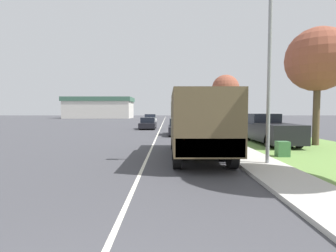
{
  "coord_description": "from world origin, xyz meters",
  "views": [
    {
      "loc": [
        0.94,
        -1.4,
        2.1
      ],
      "look_at": [
        0.91,
        11.94,
        1.35
      ],
      "focal_mm": 28.0,
      "sensor_mm": 36.0,
      "label": 1
    }
  ],
  "objects_px": {
    "car_nearest_ahead": "(180,127)",
    "lamp_post": "(265,53)",
    "car_second_ahead": "(149,124)",
    "car_third_ahead": "(151,120)",
    "military_truck": "(198,122)",
    "pickup_truck": "(270,129)"
  },
  "relations": [
    {
      "from": "car_nearest_ahead",
      "to": "lamp_post",
      "type": "xyz_separation_m",
      "value": [
        2.6,
        -13.16,
        3.61
      ]
    },
    {
      "from": "car_second_ahead",
      "to": "lamp_post",
      "type": "distance_m",
      "value": 22.16
    },
    {
      "from": "military_truck",
      "to": "pickup_truck",
      "type": "bearing_deg",
      "value": 44.5
    },
    {
      "from": "car_second_ahead",
      "to": "military_truck",
      "type": "bearing_deg",
      "value": -79.08
    },
    {
      "from": "car_second_ahead",
      "to": "car_third_ahead",
      "type": "height_order",
      "value": "car_third_ahead"
    },
    {
      "from": "car_nearest_ahead",
      "to": "car_second_ahead",
      "type": "xyz_separation_m",
      "value": [
        -3.38,
        7.87,
        -0.04
      ]
    },
    {
      "from": "car_nearest_ahead",
      "to": "pickup_truck",
      "type": "relative_size",
      "value": 0.81
    },
    {
      "from": "military_truck",
      "to": "car_second_ahead",
      "type": "relative_size",
      "value": 1.7
    },
    {
      "from": "car_second_ahead",
      "to": "car_nearest_ahead",
      "type": "bearing_deg",
      "value": -66.74
    },
    {
      "from": "car_third_ahead",
      "to": "lamp_post",
      "type": "height_order",
      "value": "lamp_post"
    },
    {
      "from": "car_third_ahead",
      "to": "pickup_truck",
      "type": "bearing_deg",
      "value": -70.05
    },
    {
      "from": "military_truck",
      "to": "pickup_truck",
      "type": "relative_size",
      "value": 1.29
    },
    {
      "from": "car_third_ahead",
      "to": "lamp_post",
      "type": "bearing_deg",
      "value": -78.84
    },
    {
      "from": "car_third_ahead",
      "to": "pickup_truck",
      "type": "distance_m",
      "value": 27.75
    },
    {
      "from": "pickup_truck",
      "to": "military_truck",
      "type": "bearing_deg",
      "value": -135.5
    },
    {
      "from": "car_second_ahead",
      "to": "lamp_post",
      "type": "bearing_deg",
      "value": -74.13
    },
    {
      "from": "car_nearest_ahead",
      "to": "car_third_ahead",
      "type": "xyz_separation_m",
      "value": [
        -3.92,
        19.86,
        0.06
      ]
    },
    {
      "from": "military_truck",
      "to": "car_nearest_ahead",
      "type": "distance_m",
      "value": 11.39
    },
    {
      "from": "car_nearest_ahead",
      "to": "pickup_truck",
      "type": "xyz_separation_m",
      "value": [
        5.55,
        -6.21,
        0.26
      ]
    },
    {
      "from": "car_nearest_ahead",
      "to": "lamp_post",
      "type": "height_order",
      "value": "lamp_post"
    },
    {
      "from": "military_truck",
      "to": "car_nearest_ahead",
      "type": "xyz_separation_m",
      "value": [
        -0.33,
        11.35,
        -0.97
      ]
    },
    {
      "from": "lamp_post",
      "to": "military_truck",
      "type": "bearing_deg",
      "value": 141.34
    }
  ]
}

